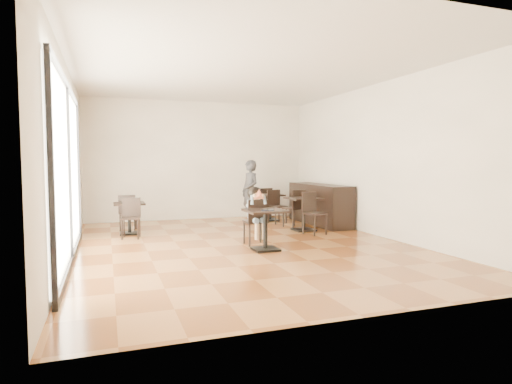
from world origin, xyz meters
name	(u,v)px	position (x,y,z in m)	size (l,w,h in m)	color
floor	(243,245)	(0.00, 0.00, 0.00)	(6.00, 8.00, 0.01)	#935B2D
ceiling	(243,72)	(0.00, 0.00, 3.20)	(6.00, 8.00, 0.01)	silver
wall_back	(199,161)	(0.00, 4.00, 1.60)	(6.00, 0.01, 3.20)	white
wall_front	(367,158)	(0.00, -4.00, 1.60)	(6.00, 0.01, 3.20)	white
wall_left	(67,159)	(-3.00, 0.00, 1.60)	(0.01, 8.00, 3.20)	white
wall_right	(380,160)	(3.00, 0.00, 1.60)	(0.01, 8.00, 3.20)	white
storefront_window	(67,172)	(-2.97, -0.50, 1.40)	(0.04, 4.50, 2.60)	white
child_table	(265,230)	(0.22, -0.59, 0.36)	(0.68, 0.68, 0.72)	black
child_chair	(255,222)	(0.22, -0.04, 0.43)	(0.39, 0.39, 0.86)	black
child	(255,216)	(0.22, -0.04, 0.54)	(0.39, 0.54, 1.09)	gray
plate	(267,210)	(0.22, -0.69, 0.73)	(0.24, 0.24, 0.01)	black
pizza_slice	(259,196)	(0.22, -0.23, 0.94)	(0.25, 0.19, 0.06)	#F2BF75
adult_patron	(250,192)	(1.04, 2.70, 0.80)	(0.59, 0.39, 1.61)	#39383C
cafe_table_mid	(304,214)	(1.81, 1.16, 0.38)	(0.71, 0.71, 0.75)	black
cafe_table_left	(129,218)	(-1.96, 1.98, 0.34)	(0.65, 0.65, 0.68)	black
cafe_table_back	(270,207)	(1.69, 3.00, 0.35)	(0.66, 0.66, 0.70)	black
chair_mid_a	(294,208)	(1.81, 1.71, 0.45)	(0.41, 0.41, 0.91)	black
chair_mid_b	(315,214)	(1.81, 0.61, 0.45)	(0.41, 0.41, 0.91)	black
chair_left_a	(128,212)	(-1.96, 2.53, 0.41)	(0.37, 0.37, 0.82)	black
chair_left_b	(131,218)	(-1.96, 1.43, 0.41)	(0.37, 0.37, 0.82)	black
chair_back_a	(263,203)	(1.69, 3.50, 0.42)	(0.38, 0.38, 0.85)	black
chair_back_b	(277,207)	(1.69, 2.45, 0.42)	(0.38, 0.38, 0.85)	black
service_counter	(319,204)	(2.65, 2.00, 0.50)	(0.60, 2.40, 1.00)	black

